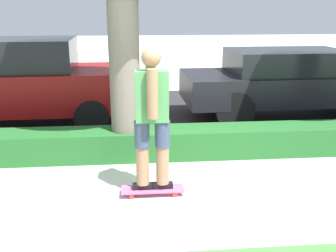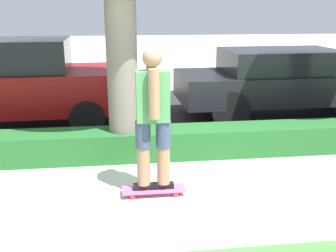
{
  "view_description": "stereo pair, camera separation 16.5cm",
  "coord_description": "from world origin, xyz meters",
  "px_view_note": "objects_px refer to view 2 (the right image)",
  "views": [
    {
      "loc": [
        -0.59,
        -4.27,
        2.28
      ],
      "look_at": [
        -0.15,
        0.6,
        0.8
      ],
      "focal_mm": 42.0,
      "sensor_mm": 36.0,
      "label": 1
    },
    {
      "loc": [
        -0.75,
        -4.25,
        2.28
      ],
      "look_at": [
        -0.15,
        0.6,
        0.8
      ],
      "focal_mm": 42.0,
      "sensor_mm": 36.0,
      "label": 2
    }
  ],
  "objects_px": {
    "parked_car_front": "(13,82)",
    "parked_car_middle": "(283,80)",
    "skater_person": "(153,117)",
    "skateboard": "(154,190)"
  },
  "relations": [
    {
      "from": "parked_car_middle",
      "to": "skateboard",
      "type": "bearing_deg",
      "value": -133.27
    },
    {
      "from": "parked_car_front",
      "to": "parked_car_middle",
      "type": "relative_size",
      "value": 1.03
    },
    {
      "from": "parked_car_front",
      "to": "parked_car_middle",
      "type": "bearing_deg",
      "value": -2.22
    },
    {
      "from": "parked_car_front",
      "to": "parked_car_middle",
      "type": "height_order",
      "value": "parked_car_front"
    },
    {
      "from": "parked_car_front",
      "to": "skater_person",
      "type": "bearing_deg",
      "value": -56.62
    },
    {
      "from": "skater_person",
      "to": "parked_car_middle",
      "type": "relative_size",
      "value": 0.38
    },
    {
      "from": "parked_car_front",
      "to": "parked_car_middle",
      "type": "xyz_separation_m",
      "value": [
        5.59,
        -0.0,
        -0.09
      ]
    },
    {
      "from": "skater_person",
      "to": "parked_car_front",
      "type": "xyz_separation_m",
      "value": [
        -2.48,
        3.46,
        -0.16
      ]
    },
    {
      "from": "skater_person",
      "to": "parked_car_middle",
      "type": "xyz_separation_m",
      "value": [
        3.11,
        3.46,
        -0.24
      ]
    },
    {
      "from": "parked_car_middle",
      "to": "skater_person",
      "type": "bearing_deg",
      "value": -133.27
    }
  ]
}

